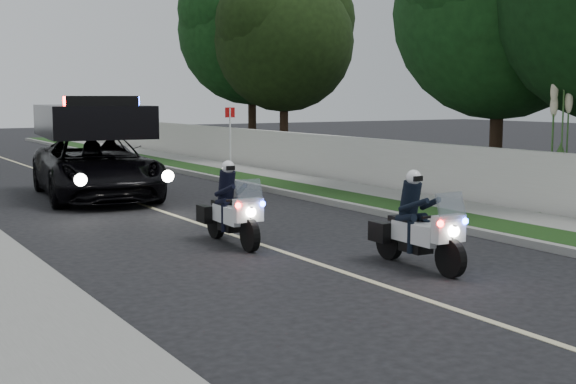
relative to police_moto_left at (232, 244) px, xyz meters
name	(u,v)px	position (x,y,z in m)	size (l,w,h in m)	color
ground	(330,268)	(0.46, -2.59, 0.00)	(120.00, 120.00, 0.00)	black
curb_right	(256,187)	(4.56, 7.41, 0.07)	(0.20, 60.00, 0.15)	gray
grass_verge	(276,185)	(5.26, 7.41, 0.08)	(1.20, 60.00, 0.16)	#193814
sidewalk_right	(313,183)	(6.56, 7.41, 0.08)	(1.40, 60.00, 0.16)	gray
property_wall	(339,160)	(7.56, 7.41, 0.75)	(0.22, 60.00, 1.50)	beige
lane_marking	(123,198)	(0.46, 7.41, 0.00)	(0.12, 50.00, 0.01)	#BFB78C
police_moto_left	(232,244)	(0.00, 0.00, 0.00)	(0.64, 1.84, 1.57)	silver
police_moto_right	(417,268)	(1.67, -3.31, 0.00)	(0.65, 1.86, 1.58)	silver
police_suv	(97,198)	(-0.13, 7.81, 0.00)	(2.81, 6.07, 2.95)	black
sign_post	(230,171)	(6.46, 12.87, 0.00)	(0.38, 0.38, 2.41)	#B20C1D
pampas_mid	(558,216)	(8.06, -0.73, 0.00)	(1.32, 1.32, 3.78)	beige
tree_right_b	(494,195)	(9.66, 2.82, 0.00)	(5.83, 5.83, 9.71)	#153E14
tree_right_c	(284,162)	(10.28, 15.44, 0.00)	(5.81, 5.81, 9.68)	black
tree_right_d	(252,157)	(10.23, 18.17, 0.00)	(6.55, 6.55, 10.91)	#164216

